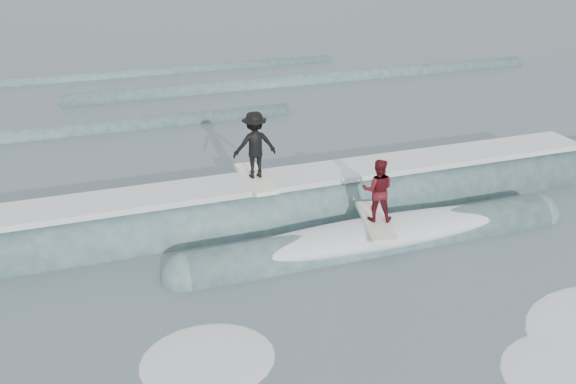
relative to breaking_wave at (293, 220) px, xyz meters
name	(u,v)px	position (x,y,z in m)	size (l,w,h in m)	color
ground	(369,338)	(-0.35, -4.95, -0.05)	(160.00, 160.00, 0.00)	#374751
breaking_wave	(293,220)	(0.00, 0.00, 0.00)	(21.04, 3.79, 2.02)	#345358
surfer_black	(255,148)	(-0.84, 0.42, 1.86)	(1.08, 2.00, 1.73)	white
surfer_red	(377,195)	(1.36, -1.78, 1.22)	(1.02, 2.07, 1.57)	silver
whitewater	(487,378)	(1.03, -6.58, -0.05)	(14.77, 5.99, 0.10)	white
far_swells	(172,97)	(-0.75, 12.70, -0.05)	(35.77, 8.65, 0.80)	#345358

